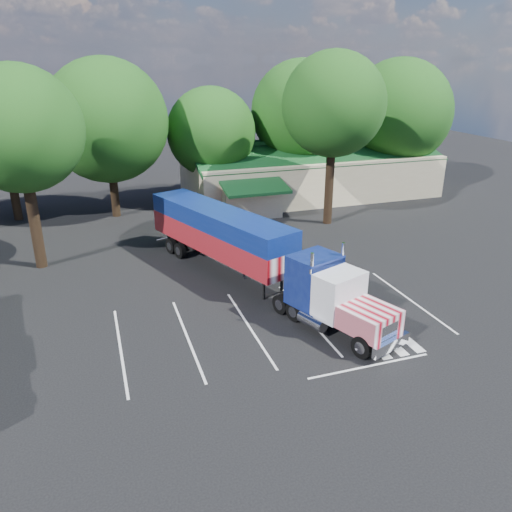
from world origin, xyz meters
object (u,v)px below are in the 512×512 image
object	(u,v)px
semi_truck	(245,246)
silver_sedan	(235,206)
bicycle	(263,262)
woman	(244,266)

from	to	relation	value
semi_truck	silver_sedan	bearing A→B (deg)	55.33
semi_truck	bicycle	bearing A→B (deg)	21.80
woman	bicycle	bearing A→B (deg)	-57.37
woman	silver_sedan	size ratio (longest dim) A/B	0.37
bicycle	woman	bearing A→B (deg)	-164.24
semi_truck	bicycle	world-z (taller)	semi_truck
woman	bicycle	xyz separation A→B (m)	(1.56, 1.00, -0.32)
semi_truck	woman	xyz separation A→B (m)	(0.14, 0.55, -1.56)
semi_truck	silver_sedan	xyz separation A→B (m)	(3.54, 14.17, -1.66)
woman	bicycle	distance (m)	1.88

